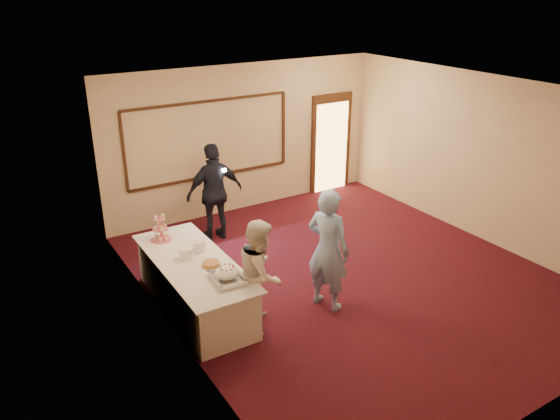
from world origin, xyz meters
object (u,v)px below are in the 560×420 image
object	(u,v)px
cupcake_stand	(160,230)
guest	(215,193)
woman	(261,273)
tart	(211,264)
pavlova_tray	(227,275)
plate_stack_a	(186,253)
plate_stack_b	(199,246)
man	(328,249)
buffet_table	(195,284)

from	to	relation	value
cupcake_stand	guest	distance (m)	1.77
woman	tart	bearing A→B (deg)	76.05
pavlova_tray	woman	distance (m)	0.47
plate_stack_a	tart	size ratio (longest dim) A/B	0.71
plate_stack_b	pavlova_tray	bearing A→B (deg)	-92.16
plate_stack_a	woman	distance (m)	1.18
cupcake_stand	man	bearing A→B (deg)	-45.73
cupcake_stand	tart	bearing A→B (deg)	-75.77
tart	guest	distance (m)	2.50
woman	plate_stack_a	bearing A→B (deg)	71.97
pavlova_tray	plate_stack_b	xyz separation A→B (m)	(0.04, 0.99, 0.00)
cupcake_stand	woman	distance (m)	1.92
pavlova_tray	tart	xyz separation A→B (m)	(-0.01, 0.48, -0.06)
cupcake_stand	guest	bearing A→B (deg)	36.69
plate_stack_b	woman	world-z (taller)	woman
woman	buffet_table	bearing A→B (deg)	73.75
plate_stack_b	tart	size ratio (longest dim) A/B	0.72
cupcake_stand	plate_stack_b	size ratio (longest dim) A/B	2.26
cupcake_stand	tart	world-z (taller)	cupcake_stand
man	woman	xyz separation A→B (m)	(-1.05, 0.11, -0.13)
buffet_table	plate_stack_b	size ratio (longest dim) A/B	12.41
plate_stack_a	woman	bearing A→B (deg)	-54.92
plate_stack_b	tart	bearing A→B (deg)	-95.69
tart	woman	world-z (taller)	woman
cupcake_stand	plate_stack_a	size ratio (longest dim) A/B	2.29
tart	woman	distance (m)	0.75
woman	pavlova_tray	bearing A→B (deg)	114.76
plate_stack_a	tart	bearing A→B (deg)	-61.85
pavlova_tray	cupcake_stand	xyz separation A→B (m)	(-0.31, 1.65, 0.08)
plate_stack_b	man	bearing A→B (deg)	-39.35
buffet_table	plate_stack_a	distance (m)	0.49
plate_stack_b	tart	xyz separation A→B (m)	(-0.05, -0.51, -0.06)
plate_stack_b	man	xyz separation A→B (m)	(1.47, -1.20, 0.07)
plate_stack_a	plate_stack_b	xyz separation A→B (m)	(0.26, 0.12, 0.00)
buffet_table	plate_stack_b	distance (m)	0.57
man	guest	xyz separation A→B (m)	(-0.40, 2.92, -0.01)
cupcake_stand	buffet_table	bearing A→B (deg)	-81.29
buffet_table	woman	bearing A→B (deg)	-53.15
cupcake_stand	woman	xyz separation A→B (m)	(0.77, -1.75, -0.15)
plate_stack_b	guest	distance (m)	2.03
guest	plate_stack_b	bearing A→B (deg)	59.42
buffet_table	cupcake_stand	xyz separation A→B (m)	(-0.14, 0.91, 0.55)
plate_stack_b	tart	distance (m)	0.52
plate_stack_b	man	size ratio (longest dim) A/B	0.11
cupcake_stand	plate_stack_a	bearing A→B (deg)	-83.48
pavlova_tray	plate_stack_b	world-z (taller)	pavlova_tray
buffet_table	woman	world-z (taller)	woman
tart	guest	bearing A→B (deg)	63.29
plate_stack_a	plate_stack_b	size ratio (longest dim) A/B	0.99
buffet_table	tart	bearing A→B (deg)	-58.81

